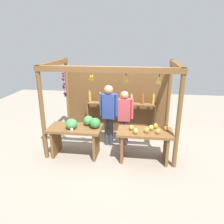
{
  "coord_description": "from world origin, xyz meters",
  "views": [
    {
      "loc": [
        0.68,
        -5.28,
        2.77
      ],
      "look_at": [
        0.0,
        -0.18,
        1.0
      ],
      "focal_mm": 34.4,
      "sensor_mm": 36.0,
      "label": 1
    }
  ],
  "objects": [
    {
      "name": "ground_plane",
      "position": [
        0.0,
        0.0,
        0.0
      ],
      "size": [
        12.0,
        12.0,
        0.0
      ],
      "primitive_type": "plane",
      "color": "gray",
      "rests_on": "ground"
    },
    {
      "name": "market_stall",
      "position": [
        -0.0,
        0.41,
        1.3
      ],
      "size": [
        3.16,
        1.9,
        2.23
      ],
      "color": "brown",
      "rests_on": "ground"
    },
    {
      "name": "fruit_counter_left",
      "position": [
        -0.76,
        -0.66,
        0.64
      ],
      "size": [
        1.31,
        0.66,
        0.99
      ],
      "color": "brown",
      "rests_on": "ground"
    },
    {
      "name": "fruit_counter_right",
      "position": [
        0.84,
        -0.67,
        0.56
      ],
      "size": [
        1.28,
        0.64,
        0.88
      ],
      "color": "brown",
      "rests_on": "ground"
    },
    {
      "name": "bottle_shelf_unit",
      "position": [
        0.14,
        0.67,
        0.81
      ],
      "size": [
        2.03,
        0.22,
        1.36
      ],
      "color": "brown",
      "rests_on": "ground"
    },
    {
      "name": "vendor_man",
      "position": [
        -0.11,
        -0.03,
        1.0
      ],
      "size": [
        0.48,
        0.22,
        1.66
      ],
      "rotation": [
        0.0,
        0.0,
        -0.03
      ],
      "color": "#3A3E47",
      "rests_on": "ground"
    },
    {
      "name": "vendor_woman",
      "position": [
        0.3,
        0.06,
        0.89
      ],
      "size": [
        0.48,
        0.2,
        1.5
      ],
      "rotation": [
        0.0,
        0.0,
        -0.19
      ],
      "color": "#54314E",
      "rests_on": "ground"
    }
  ]
}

